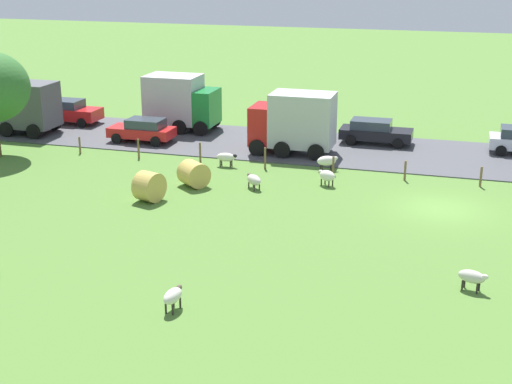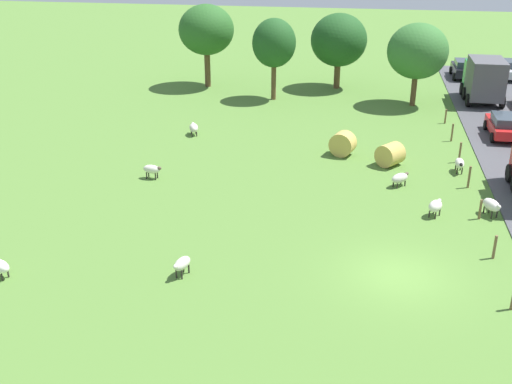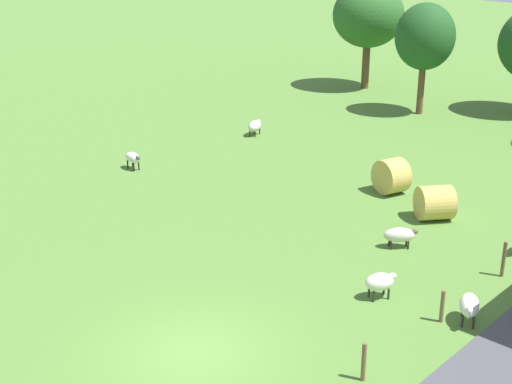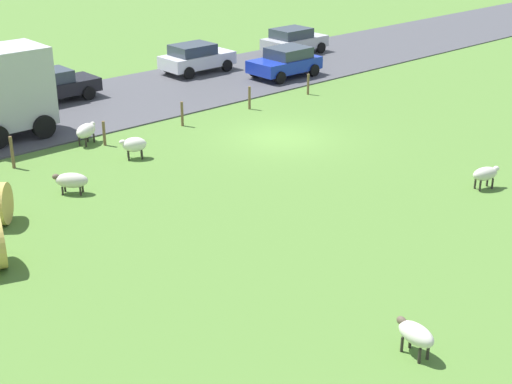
# 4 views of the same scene
# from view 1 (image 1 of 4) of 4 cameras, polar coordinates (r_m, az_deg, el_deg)

# --- Properties ---
(ground_plane) EXTENTS (160.00, 160.00, 0.00)m
(ground_plane) POSITION_cam_1_polar(r_m,az_deg,el_deg) (35.27, 14.32, -1.28)
(ground_plane) COLOR #517A33
(road_strip) EXTENTS (8.00, 80.00, 0.06)m
(road_strip) POSITION_cam_1_polar(r_m,az_deg,el_deg) (44.02, 14.88, 2.66)
(road_strip) COLOR #47474C
(road_strip) RESTS_ON ground_plane
(sheep_0) EXTENTS (1.14, 1.15, 0.74)m
(sheep_0) POSITION_cam_1_polar(r_m,az_deg,el_deg) (36.86, -0.17, 0.96)
(sheep_0) COLOR beige
(sheep_0) RESTS_ON ground_plane
(sheep_1) EXTENTS (1.10, 0.58, 0.79)m
(sheep_1) POSITION_cam_1_polar(r_m,az_deg,el_deg) (24.77, -6.55, -8.12)
(sheep_1) COLOR silver
(sheep_1) RESTS_ON ground_plane
(sheep_2) EXTENTS (0.92, 1.07, 0.83)m
(sheep_2) POSITION_cam_1_polar(r_m,az_deg,el_deg) (37.48, 5.60, 1.28)
(sheep_2) COLOR silver
(sheep_2) RESTS_ON ground_plane
(sheep_4) EXTENTS (0.99, 1.21, 0.84)m
(sheep_4) POSITION_cam_1_polar(r_m,az_deg,el_deg) (40.08, 5.60, 2.45)
(sheep_4) COLOR silver
(sheep_4) RESTS_ON ground_plane
(sheep_6) EXTENTS (0.50, 1.21, 0.79)m
(sheep_6) POSITION_cam_1_polar(r_m,az_deg,el_deg) (40.69, -2.35, 2.75)
(sheep_6) COLOR silver
(sheep_6) RESTS_ON ground_plane
(sheep_7) EXTENTS (0.73, 1.12, 0.78)m
(sheep_7) POSITION_cam_1_polar(r_m,az_deg,el_deg) (27.09, 16.64, -6.41)
(sheep_7) COLOR beige
(sheep_7) RESTS_ON ground_plane
(hay_bale_0) EXTENTS (1.82, 1.81, 1.31)m
(hay_bale_0) POSITION_cam_1_polar(r_m,az_deg,el_deg) (37.36, -4.91, 1.42)
(hay_bale_0) COLOR tan
(hay_bale_0) RESTS_ON ground_plane
(hay_bale_1) EXTENTS (1.69, 1.41, 1.45)m
(hay_bale_1) POSITION_cam_1_polar(r_m,az_deg,el_deg) (35.39, -8.40, 0.42)
(hay_bale_1) COLOR tan
(hay_bale_1) RESTS_ON ground_plane
(fence_post_1) EXTENTS (0.12, 0.12, 1.07)m
(fence_post_1) POSITION_cam_1_polar(r_m,az_deg,el_deg) (38.93, 17.27, 1.15)
(fence_post_1) COLOR brown
(fence_post_1) RESTS_ON ground_plane
(fence_post_2) EXTENTS (0.12, 0.12, 1.07)m
(fence_post_2) POSITION_cam_1_polar(r_m,az_deg,el_deg) (39.00, 11.65, 1.65)
(fence_post_2) COLOR brown
(fence_post_2) RESTS_ON ground_plane
(fence_post_3) EXTENTS (0.12, 0.12, 1.00)m
(fence_post_3) POSITION_cam_1_polar(r_m,az_deg,el_deg) (39.46, 6.10, 2.08)
(fence_post_3) COLOR brown
(fence_post_3) RESTS_ON ground_plane
(fence_post_4) EXTENTS (0.12, 0.12, 1.21)m
(fence_post_4) POSITION_cam_1_polar(r_m,az_deg,el_deg) (40.24, 0.72, 2.67)
(fence_post_4) COLOR brown
(fence_post_4) RESTS_ON ground_plane
(fence_post_5) EXTENTS (0.12, 0.12, 1.23)m
(fence_post_5) POSITION_cam_1_polar(r_m,az_deg,el_deg) (41.40, -4.41, 3.08)
(fence_post_5) COLOR brown
(fence_post_5) RESTS_ON ground_plane
(fence_post_6) EXTENTS (0.12, 0.12, 1.17)m
(fence_post_6) POSITION_cam_1_polar(r_m,az_deg,el_deg) (42.87, -9.23, 3.39)
(fence_post_6) COLOR brown
(fence_post_6) RESTS_ON ground_plane
(fence_post_7) EXTENTS (0.12, 0.12, 1.00)m
(fence_post_7) POSITION_cam_1_polar(r_m,az_deg,el_deg) (44.64, -13.69, 3.60)
(fence_post_7) COLOR brown
(fence_post_7) RESTS_ON ground_plane
(truck_0) EXTENTS (2.75, 4.85, 3.37)m
(truck_0) POSITION_cam_1_polar(r_m,az_deg,el_deg) (50.29, -18.01, 6.45)
(truck_0) COLOR #197F33
(truck_0) RESTS_ON road_strip
(truck_1) EXTENTS (2.86, 4.73, 3.65)m
(truck_1) POSITION_cam_1_polar(r_m,az_deg,el_deg) (48.99, -5.97, 7.09)
(truck_1) COLOR #197F33
(truck_1) RESTS_ON road_strip
(truck_2) EXTENTS (2.72, 4.87, 3.62)m
(truck_2) POSITION_cam_1_polar(r_m,az_deg,el_deg) (42.99, 3.04, 5.54)
(truck_2) COLOR #B21919
(truck_2) RESTS_ON road_strip
(car_0) EXTENTS (1.96, 4.09, 1.49)m
(car_0) POSITION_cam_1_polar(r_m,az_deg,el_deg) (46.30, -8.90, 4.86)
(car_0) COLOR red
(car_0) RESTS_ON road_strip
(car_4) EXTENTS (2.02, 4.44, 1.50)m
(car_4) POSITION_cam_1_polar(r_m,az_deg,el_deg) (45.94, 9.32, 4.74)
(car_4) COLOR black
(car_4) RESTS_ON road_strip
(car_7) EXTENTS (2.09, 4.37, 1.65)m
(car_7) POSITION_cam_1_polar(r_m,az_deg,el_deg) (52.44, -14.54, 6.18)
(car_7) COLOR red
(car_7) RESTS_ON road_strip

